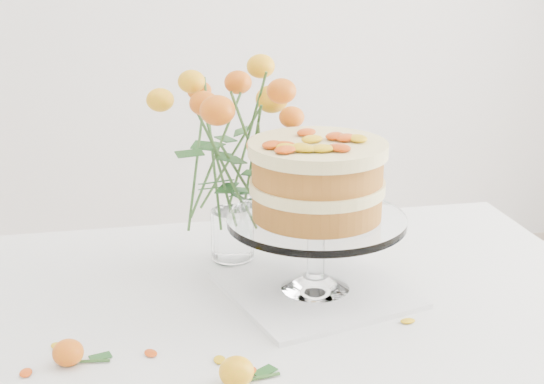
{
  "coord_description": "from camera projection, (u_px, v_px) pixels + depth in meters",
  "views": [
    {
      "loc": [
        -0.14,
        -1.13,
        1.35
      ],
      "look_at": [
        0.12,
        0.15,
        0.92
      ],
      "focal_mm": 50.0,
      "sensor_mm": 36.0,
      "label": 1
    }
  ],
  "objects": [
    {
      "name": "table",
      "position": [
        221.0,
        360.0,
        1.29
      ],
      "size": [
        1.43,
        0.93,
        0.76
      ],
      "color": "tan",
      "rests_on": "ground"
    },
    {
      "name": "napkin",
      "position": [
        315.0,
        290.0,
        1.35
      ],
      "size": [
        0.36,
        0.36,
        0.01
      ],
      "primitive_type": "cube",
      "rotation": [
        0.0,
        0.0,
        0.26
      ],
      "color": "white",
      "rests_on": "table"
    },
    {
      "name": "cake_stand",
      "position": [
        317.0,
        188.0,
        1.29
      ],
      "size": [
        0.31,
        0.31,
        0.28
      ],
      "rotation": [
        0.0,
        0.0,
        -0.07
      ],
      "color": "white",
      "rests_on": "napkin"
    },
    {
      "name": "rose_vase",
      "position": [
        231.0,
        140.0,
        1.41
      ],
      "size": [
        0.35,
        0.35,
        0.42
      ],
      "rotation": [
        0.0,
        0.0,
        0.36
      ],
      "color": "white",
      "rests_on": "table"
    },
    {
      "name": "loose_rose_near",
      "position": [
        237.0,
        372.0,
        1.06
      ],
      "size": [
        0.09,
        0.05,
        0.04
      ],
      "rotation": [
        0.0,
        0.0,
        0.17
      ],
      "color": "orange",
      "rests_on": "table"
    },
    {
      "name": "loose_rose_far",
      "position": [
        68.0,
        353.0,
        1.12
      ],
      "size": [
        0.08,
        0.05,
        0.04
      ],
      "rotation": [
        0.0,
        0.0,
        -0.12
      ],
      "color": "#D2660A",
      "rests_on": "table"
    },
    {
      "name": "stray_petal_a",
      "position": [
        151.0,
        353.0,
        1.15
      ],
      "size": [
        0.03,
        0.02,
        0.0
      ],
      "primitive_type": "ellipsoid",
      "color": "gold",
      "rests_on": "table"
    },
    {
      "name": "stray_petal_b",
      "position": [
        220.0,
        360.0,
        1.13
      ],
      "size": [
        0.03,
        0.02,
        0.0
      ],
      "primitive_type": "ellipsoid",
      "color": "gold",
      "rests_on": "table"
    },
    {
      "name": "stray_petal_c",
      "position": [
        251.0,
        371.0,
        1.1
      ],
      "size": [
        0.03,
        0.02,
        0.0
      ],
      "primitive_type": "ellipsoid",
      "color": "gold",
      "rests_on": "table"
    },
    {
      "name": "stray_petal_d",
      "position": [
        58.0,
        346.0,
        1.17
      ],
      "size": [
        0.03,
        0.02,
        0.0
      ],
      "primitive_type": "ellipsoid",
      "color": "gold",
      "rests_on": "table"
    },
    {
      "name": "stray_petal_e",
      "position": [
        26.0,
        373.0,
        1.1
      ],
      "size": [
        0.03,
        0.02,
        0.0
      ],
      "primitive_type": "ellipsoid",
      "color": "gold",
      "rests_on": "table"
    },
    {
      "name": "stray_petal_f",
      "position": [
        408.0,
        321.0,
        1.24
      ],
      "size": [
        0.03,
        0.02,
        0.0
      ],
      "primitive_type": "ellipsoid",
      "color": "gold",
      "rests_on": "table"
    }
  ]
}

